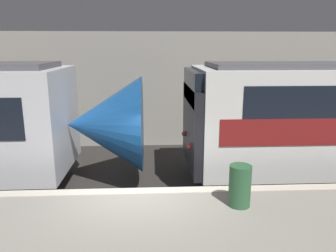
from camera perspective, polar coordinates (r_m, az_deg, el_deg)
name	(u,v)px	position (r m, az deg, el deg)	size (l,w,h in m)	color
ground_plane	(137,229)	(8.07, -5.40, -17.37)	(120.00, 120.00, 0.00)	#282623
station_rear_barrier	(142,90)	(13.79, -4.50, 6.21)	(50.00, 0.15, 4.75)	#9E998E
trash_bin	(240,186)	(6.80, 12.40, -10.12)	(0.44, 0.44, 0.85)	#2D5B38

